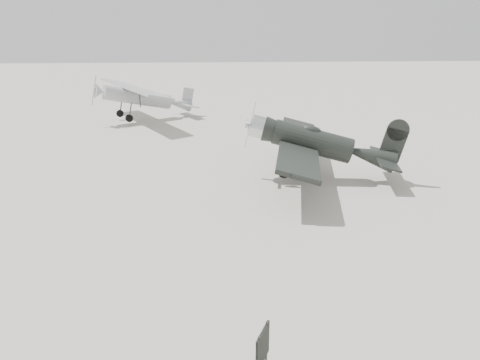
% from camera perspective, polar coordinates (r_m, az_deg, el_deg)
% --- Properties ---
extents(ground, '(160.00, 160.00, 0.00)m').
position_cam_1_polar(ground, '(18.71, -1.86, -6.17)').
color(ground, '#A09D8E').
rests_on(ground, ground).
extents(lowwing_monoplane, '(8.12, 11.29, 3.62)m').
position_cam_1_polar(lowwing_monoplane, '(24.49, 9.65, 4.40)').
color(lowwing_monoplane, black).
rests_on(lowwing_monoplane, ground).
extents(highwing_monoplane, '(9.21, 11.55, 3.42)m').
position_cam_1_polar(highwing_monoplane, '(40.00, -11.92, 10.14)').
color(highwing_monoplane, gray).
rests_on(highwing_monoplane, ground).
extents(sign_board, '(0.41, 0.81, 1.25)m').
position_cam_1_polar(sign_board, '(11.50, 2.77, -19.70)').
color(sign_board, '#333333').
rests_on(sign_board, ground).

